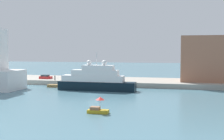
% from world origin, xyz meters
% --- Properties ---
extents(ground, '(400.00, 400.00, 0.00)m').
position_xyz_m(ground, '(0.00, 0.00, 0.00)').
color(ground, slate).
extents(quay_dock, '(110.00, 18.97, 1.50)m').
position_xyz_m(quay_dock, '(0.00, 25.49, 0.75)').
color(quay_dock, gray).
rests_on(quay_dock, ground).
extents(large_yacht, '(22.06, 3.80, 10.89)m').
position_xyz_m(large_yacht, '(-1.70, 7.56, 2.89)').
color(large_yacht, black).
rests_on(large_yacht, ground).
extents(small_motorboat, '(3.76, 1.66, 2.98)m').
position_xyz_m(small_motorboat, '(7.55, -21.22, 0.94)').
color(small_motorboat, '#B7991E').
rests_on(small_motorboat, ground).
extents(work_barge, '(4.21, 1.71, 0.85)m').
position_xyz_m(work_barge, '(-16.17, 11.53, 0.43)').
color(work_barge, olive).
rests_on(work_barge, ground).
extents(harbor_building, '(15.23, 11.91, 14.33)m').
position_xyz_m(harbor_building, '(28.99, 26.62, 8.66)').
color(harbor_building, '#9E664C').
rests_on(harbor_building, quay_dock).
extents(parked_car, '(4.28, 1.88, 1.39)m').
position_xyz_m(parked_car, '(-24.05, 21.48, 2.10)').
color(parked_car, '#B21E1E').
rests_on(parked_car, quay_dock).
extents(person_figure, '(0.36, 0.36, 1.62)m').
position_xyz_m(person_figure, '(-18.96, 18.07, 2.25)').
color(person_figure, '#4C4C4C').
rests_on(person_figure, quay_dock).
extents(mooring_bollard, '(0.39, 0.39, 0.68)m').
position_xyz_m(mooring_bollard, '(-0.81, 17.04, 1.84)').
color(mooring_bollard, black).
rests_on(mooring_bollard, quay_dock).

